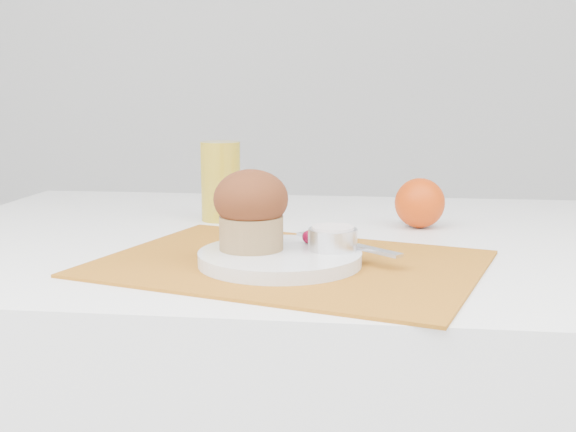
# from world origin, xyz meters

# --- Properties ---
(placemat) EXTENTS (0.54, 0.45, 0.00)m
(placemat) POSITION_xyz_m (-0.01, -0.13, 0.75)
(placemat) COLOR #A15D16
(placemat) RESTS_ON table
(plate) EXTENTS (0.25, 0.25, 0.02)m
(plate) POSITION_xyz_m (-0.02, -0.15, 0.76)
(plate) COLOR silver
(plate) RESTS_ON placemat
(ramekin) EXTENTS (0.06, 0.06, 0.03)m
(ramekin) POSITION_xyz_m (0.05, -0.13, 0.78)
(ramekin) COLOR silver
(ramekin) RESTS_ON plate
(cream) EXTENTS (0.07, 0.07, 0.01)m
(cream) POSITION_xyz_m (0.05, -0.13, 0.80)
(cream) COLOR silver
(cream) RESTS_ON ramekin
(raspberry_near) EXTENTS (0.02, 0.02, 0.02)m
(raspberry_near) POSITION_xyz_m (0.02, -0.10, 0.78)
(raspberry_near) COLOR #5C0219
(raspberry_near) RESTS_ON plate
(raspberry_far) EXTENTS (0.02, 0.02, 0.02)m
(raspberry_far) POSITION_xyz_m (0.03, -0.12, 0.78)
(raspberry_far) COLOR #590213
(raspberry_far) RESTS_ON plate
(butter_knife) EXTENTS (0.14, 0.13, 0.00)m
(butter_knife) POSITION_xyz_m (0.06, -0.10, 0.77)
(butter_knife) COLOR silver
(butter_knife) RESTS_ON plate
(orange) EXTENTS (0.08, 0.08, 0.08)m
(orange) POSITION_xyz_m (0.17, 0.13, 0.79)
(orange) COLOR #CB3D07
(orange) RESTS_ON table
(juice_glass) EXTENTS (0.08, 0.08, 0.13)m
(juice_glass) POSITION_xyz_m (-0.16, 0.16, 0.82)
(juice_glass) COLOR gold
(juice_glass) RESTS_ON table
(muffin) EXTENTS (0.09, 0.09, 0.10)m
(muffin) POSITION_xyz_m (-0.05, -0.14, 0.82)
(muffin) COLOR #9B794B
(muffin) RESTS_ON plate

